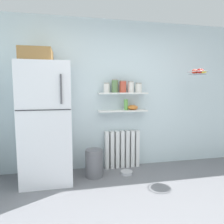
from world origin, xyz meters
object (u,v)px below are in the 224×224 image
at_px(storage_jar_2, 123,86).
at_px(vase, 126,105).
at_px(shelf_bowl, 133,107).
at_px(storage_jar_0, 107,88).
at_px(refrigerator, 47,120).
at_px(storage_jar_1, 115,86).
at_px(radiator, 122,149).
at_px(trash_bin, 94,163).
at_px(storage_jar_4, 139,88).
at_px(storage_jar_3, 131,87).
at_px(pet_food_bowl, 126,173).
at_px(hanging_fruit_basket, 198,72).

height_order(storage_jar_2, vase, storage_jar_2).
bearing_deg(shelf_bowl, storage_jar_0, -180.00).
xyz_separation_m(refrigerator, storage_jar_0, (0.97, 0.24, 0.49)).
bearing_deg(storage_jar_1, storage_jar_0, -180.00).
xyz_separation_m(radiator, storage_jar_2, (0.00, -0.03, 1.12)).
bearing_deg(shelf_bowl, trash_bin, -159.72).
relative_size(storage_jar_2, storage_jar_4, 1.25).
bearing_deg(storage_jar_2, shelf_bowl, 0.00).
height_order(storage_jar_3, trash_bin, storage_jar_3).
xyz_separation_m(radiator, storage_jar_0, (-0.29, -0.03, 1.10)).
height_order(storage_jar_3, shelf_bowl, storage_jar_3).
distance_m(storage_jar_3, pet_food_bowl, 1.46).
bearing_deg(storage_jar_2, trash_bin, -153.77).
distance_m(storage_jar_2, shelf_bowl, 0.41).
bearing_deg(vase, shelf_bowl, 0.00).
bearing_deg(storage_jar_3, hanging_fruit_basket, -18.07).
xyz_separation_m(storage_jar_0, storage_jar_4, (0.57, 0.00, 0.00)).
bearing_deg(storage_jar_0, shelf_bowl, 0.00).
bearing_deg(refrigerator, storage_jar_2, 10.72).
relative_size(refrigerator, pet_food_bowl, 9.91).
xyz_separation_m(storage_jar_1, storage_jar_2, (0.14, -0.00, -0.01)).
height_order(shelf_bowl, hanging_fruit_basket, hanging_fruit_basket).
relative_size(storage_jar_0, shelf_bowl, 0.90).
height_order(storage_jar_1, storage_jar_2, storage_jar_1).
relative_size(storage_jar_0, storage_jar_2, 0.80).
bearing_deg(refrigerator, hanging_fruit_basket, -2.52).
bearing_deg(vase, storage_jar_1, 180.00).
bearing_deg(vase, pet_food_bowl, -103.18).
distance_m(storage_jar_3, trash_bin, 1.43).
relative_size(trash_bin, pet_food_bowl, 2.23).
bearing_deg(shelf_bowl, pet_food_bowl, -123.32).
relative_size(storage_jar_1, hanging_fruit_basket, 0.69).
distance_m(storage_jar_4, pet_food_bowl, 1.47).
relative_size(storage_jar_3, shelf_bowl, 1.04).
height_order(storage_jar_1, hanging_fruit_basket, hanging_fruit_basket).
bearing_deg(refrigerator, storage_jar_4, 8.76).
bearing_deg(refrigerator, pet_food_bowl, -2.46).
bearing_deg(pet_food_bowl, shelf_bowl, 56.68).
relative_size(vase, trash_bin, 0.42).
bearing_deg(storage_jar_2, storage_jar_0, 180.00).
xyz_separation_m(storage_jar_2, shelf_bowl, (0.18, 0.00, -0.37)).
xyz_separation_m(radiator, storage_jar_3, (0.14, -0.03, 1.12)).
bearing_deg(storage_jar_1, hanging_fruit_basket, -14.41).
relative_size(storage_jar_1, vase, 1.23).
distance_m(storage_jar_1, pet_food_bowl, 1.48).
distance_m(storage_jar_2, vase, 0.32).
relative_size(storage_jar_1, shelf_bowl, 1.21).
distance_m(vase, shelf_bowl, 0.13).
height_order(storage_jar_0, storage_jar_2, storage_jar_2).
relative_size(radiator, trash_bin, 1.50).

